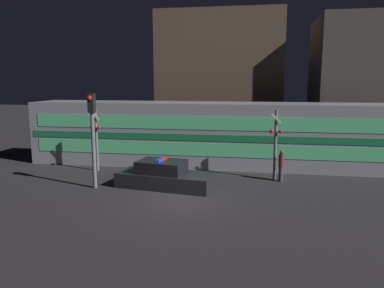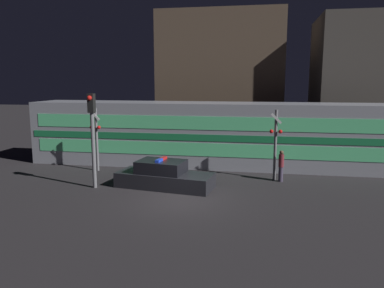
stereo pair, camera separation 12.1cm
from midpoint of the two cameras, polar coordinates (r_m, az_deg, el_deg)
The scene contains 9 objects.
ground_plane at distance 16.71m, azimuth -1.57°, elevation -8.45°, with size 120.00×120.00×0.00m, color #262326.
train at distance 23.10m, azimuth 3.45°, elevation 1.50°, with size 22.73×3.18×3.87m.
police_car at distance 18.49m, azimuth -4.10°, elevation -4.96°, with size 4.94×2.45×1.45m.
pedestrian at distance 19.95m, azimuth 13.59°, elevation -3.22°, with size 0.28×0.28×1.64m.
crossing_signal_near at distance 19.98m, azimuth 12.76°, elevation 0.23°, with size 0.66×0.32×3.72m.
crossing_signal_far at distance 22.23m, azimuth -14.21°, elevation 1.02°, with size 0.66×0.32×3.66m.
traffic_light_corner at distance 18.52m, azimuth -14.74°, elevation 1.98°, with size 0.30×0.46×4.59m.
building_left at distance 31.69m, azimuth 4.66°, elevation 9.74°, with size 9.89×6.01×10.58m.
building_center at distance 31.31m, azimuth 25.17°, elevation 8.20°, with size 7.55×6.83×9.83m.
Camera 2 is at (3.31, -15.55, 5.16)m, focal length 35.00 mm.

